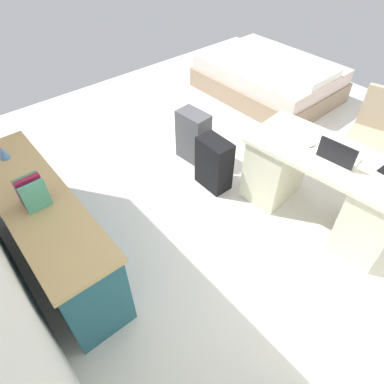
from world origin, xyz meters
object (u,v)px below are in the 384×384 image
office_chair (371,141)px  laptop (338,156)px  suitcase_spare_grey (193,136)px  credenza (49,231)px  suitcase_black (214,164)px  figurine_small (3,153)px  bed (269,78)px  desk (322,186)px  computer_mouse (311,144)px

office_chair → laptop: 1.06m
suitcase_spare_grey → laptop: bearing=-175.1°
credenza → suitcase_black: bearing=-94.6°
suitcase_black → laptop: 1.21m
suitcase_black → figurine_small: 1.92m
office_chair → suitcase_black: size_ratio=1.66×
figurine_small → credenza: bearing=-179.8°
bed → suitcase_black: bearing=116.0°
figurine_small → bed: bearing=-86.0°
desk → laptop: size_ratio=4.52×
laptop → suitcase_black: bearing=22.4°
desk → suitcase_spare_grey: (1.46, 0.32, -0.09)m
credenza → computer_mouse: bearing=-112.8°
suitcase_spare_grey → laptop: (-1.51, -0.28, 0.49)m
office_chair → computer_mouse: 1.04m
computer_mouse → desk: bearing=-179.5°
credenza → bed: credenza is taller
desk → office_chair: office_chair is taller
office_chair → computer_mouse: size_ratio=9.40×
bed → computer_mouse: (-1.73, 1.56, 0.51)m
bed → desk: bearing=141.6°
desk → suitcase_spare_grey: 1.50m
office_chair → credenza: (1.03, 3.09, -0.03)m
figurine_small → computer_mouse: bearing=-124.8°
desk → figurine_small: 2.76m
credenza → figurine_small: (0.58, 0.00, 0.44)m
desk → credenza: bearing=62.9°
desk → suitcase_black: desk is taller
bed → suitcase_spare_grey: 1.91m
office_chair → figurine_small: office_chair is taller
desk → suitcase_black: size_ratio=2.67×
office_chair → suitcase_spare_grey: office_chair is taller
office_chair → credenza: bearing=71.6°
desk → laptop: (-0.06, 0.04, 0.40)m
computer_mouse → figurine_small: bearing=48.7°
desk → credenza: credenza is taller
office_chair → bed: 1.96m
credenza → computer_mouse: (-0.89, -2.12, 0.36)m
desk → computer_mouse: computer_mouse is taller
desk → credenza: (1.10, 2.14, 0.00)m
credenza → suitcase_spare_grey: size_ratio=3.03×
office_chair → figurine_small: bearing=62.5°
office_chair → suitcase_black: office_chair is taller
desk → bed: bearing=-38.4°
office_chair → suitcase_black: (0.89, 1.41, -0.14)m
laptop → figurine_small: bearing=50.6°
suitcase_black → computer_mouse: (-0.75, -0.43, 0.47)m
suitcase_black → suitcase_spare_grey: suitcase_spare_grey is taller
desk → computer_mouse: (0.21, 0.03, 0.37)m
laptop → suitcase_spare_grey: bearing=10.5°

